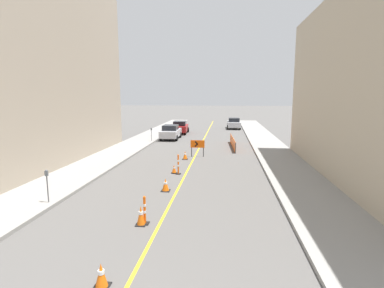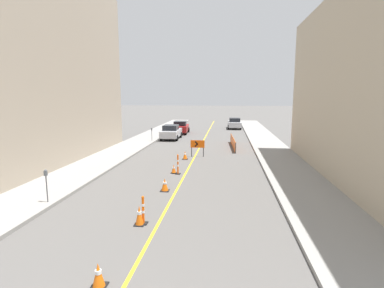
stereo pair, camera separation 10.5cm
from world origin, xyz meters
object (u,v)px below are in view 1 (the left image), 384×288
Objects in this scene: traffic_cone_nearest at (101,275)px; parking_meter_near_curb at (47,179)px; traffic_cone_third at (166,185)px; parked_car_curb_far at (234,123)px; traffic_cone_fifth at (185,155)px; parking_meter_far_curb at (151,132)px; traffic_cone_second at (141,216)px; parked_car_curb_near at (171,132)px; traffic_cone_fourth at (174,169)px; arrow_barricade_primary at (197,145)px; delineator_post_rear at (178,166)px; parked_car_curb_mid at (180,127)px; delineator_post_front at (145,212)px.

parking_meter_near_curb is at bearing 131.74° from traffic_cone_nearest.
parked_car_curb_far is at bearing 82.12° from traffic_cone_third.
parking_meter_far_curb reaches higher than traffic_cone_fifth.
parked_car_curb_far is 33.65m from parking_meter_near_curb.
parking_meter_near_curb reaches higher than traffic_cone_third.
parking_meter_far_curb is at bearing 119.87° from traffic_cone_fifth.
traffic_cone_third reaches higher than traffic_cone_nearest.
traffic_cone_nearest is 0.87× the size of traffic_cone_second.
parked_car_curb_near is at bearing 85.65° from parking_meter_near_curb.
traffic_cone_second is at bearing -82.48° from parked_car_curb_near.
traffic_cone_fifth is at bearing -101.91° from parked_car_curb_far.
traffic_cone_second is 7.60m from traffic_cone_fourth.
traffic_cone_fifth is at bearing 65.91° from parking_meter_near_curb.
parked_car_curb_far is at bearing 74.86° from parking_meter_near_curb.
arrow_barricade_primary is at bearing 51.42° from traffic_cone_fifth.
traffic_cone_nearest is 1.21× the size of traffic_cone_fourth.
delineator_post_rear is (0.30, -0.20, 0.27)m from traffic_cone_fourth.
traffic_cone_fourth is at bearing -100.52° from parked_car_curb_far.
arrow_barricade_primary is (0.67, 5.40, 0.42)m from delineator_post_rear.
parked_car_curb_far reaches higher than traffic_cone_nearest.
parked_car_curb_mid is (-2.83, 23.35, 0.48)m from traffic_cone_third.
parked_car_curb_far is at bearing 58.23° from parking_meter_far_curb.
arrow_barricade_primary is (0.84, 1.05, 0.64)m from traffic_cone_fifth.
parked_car_curb_near is at bearing 97.63° from traffic_cone_second.
parked_car_curb_near is 2.95× the size of parking_meter_near_curb.
parked_car_curb_mid is at bearing 76.58° from parking_meter_far_curb.
arrow_barricade_primary is 0.97× the size of parking_meter_far_curb.
parked_car_curb_mid is at bearing 103.97° from arrow_barricade_primary.
traffic_cone_fourth is 0.83× the size of traffic_cone_fifth.
traffic_cone_second reaches higher than traffic_cone_fourth.
traffic_cone_nearest is at bearing -92.86° from arrow_barricade_primary.
traffic_cone_fourth is 0.39× the size of parking_meter_far_curb.
parking_meter_near_curb is (-4.47, -6.13, 0.92)m from traffic_cone_fourth.
parked_car_curb_mid is 7.87m from parking_meter_far_curb.
parking_meter_far_curb is at bearing 103.36° from delineator_post_front.
arrow_barricade_primary is at bearing 86.52° from delineator_post_front.
delineator_post_rear is 0.28× the size of parked_car_curb_mid.
parking_meter_far_curb reaches higher than delineator_post_rear.
parked_car_curb_far reaches higher than delineator_post_front.
traffic_cone_second reaches higher than traffic_cone_fifth.
traffic_cone_third is 18.40m from parked_car_curb_near.
parking_meter_far_curb is (-4.65, 15.70, 0.80)m from traffic_cone_third.
parked_car_curb_mid is 26.00m from parking_meter_near_curb.
traffic_cone_fifth is 0.15× the size of parked_car_curb_mid.
delineator_post_rear is 0.93× the size of arrow_barricade_primary.
parked_car_curb_far is (4.32, 26.35, 0.54)m from traffic_cone_fourth.
parked_car_curb_far reaches higher than traffic_cone_fourth.
traffic_cone_nearest is 31.21m from parked_car_curb_mid.
delineator_post_front reaches higher than traffic_cone_nearest.
traffic_cone_third is at bearing 89.57° from traffic_cone_nearest.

